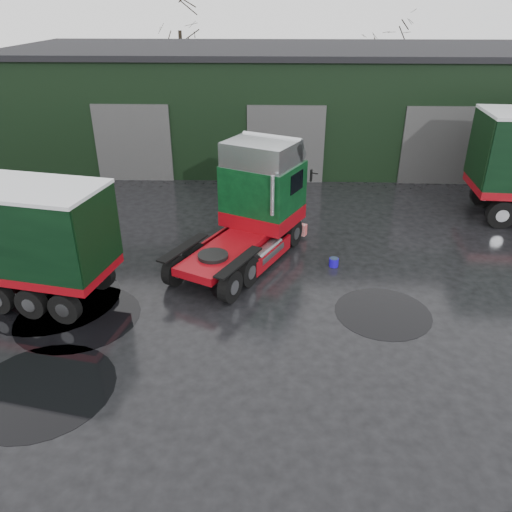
{
  "coord_description": "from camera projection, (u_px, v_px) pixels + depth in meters",
  "views": [
    {
      "loc": [
        1.39,
        -11.8,
        8.66
      ],
      "look_at": [
        0.9,
        1.78,
        1.7
      ],
      "focal_mm": 35.0,
      "sensor_mm": 36.0,
      "label": 1
    }
  ],
  "objects": [
    {
      "name": "puddle_2",
      "position": [
        54.0,
        298.0,
        16.28
      ],
      "size": [
        4.27,
        4.27,
        0.01
      ],
      "primitive_type": "cylinder",
      "color": "black",
      "rests_on": "ground"
    },
    {
      "name": "tree_back_a",
      "position": [
        181.0,
        57.0,
        39.2
      ],
      "size": [
        4.4,
        4.4,
        9.5
      ],
      "primitive_type": null,
      "color": "black",
      "rests_on": "ground"
    },
    {
      "name": "wash_bucket",
      "position": [
        334.0,
        262.0,
        18.2
      ],
      "size": [
        0.39,
        0.39,
        0.32
      ],
      "primitive_type": "cylinder",
      "rotation": [
        0.0,
        0.0,
        -0.16
      ],
      "color": "#1908BE",
      "rests_on": "ground"
    },
    {
      "name": "warehouse",
      "position": [
        284.0,
        101.0,
        30.78
      ],
      "size": [
        32.4,
        12.4,
        6.3
      ],
      "color": "black",
      "rests_on": "ground"
    },
    {
      "name": "puddle_1",
      "position": [
        383.0,
        313.0,
        15.53
      ],
      "size": [
        2.99,
        2.99,
        0.01
      ],
      "primitive_type": "cylinder",
      "color": "black",
      "rests_on": "ground"
    },
    {
      "name": "hero_tractor",
      "position": [
        238.0,
        210.0,
        17.53
      ],
      "size": [
        5.63,
        7.36,
        4.22
      ],
      "primitive_type": null,
      "rotation": [
        0.0,
        0.0,
        -0.47
      ],
      "color": "black",
      "rests_on": "ground"
    },
    {
      "name": "puddle_0",
      "position": [
        42.0,
        389.0,
        12.48
      ],
      "size": [
        3.64,
        3.64,
        0.01
      ],
      "primitive_type": "cylinder",
      "color": "black",
      "rests_on": "ground"
    },
    {
      "name": "puddle_4",
      "position": [
        78.0,
        317.0,
        15.33
      ],
      "size": [
        3.78,
        3.78,
        0.01
      ],
      "primitive_type": "cylinder",
      "color": "black",
      "rests_on": "ground"
    },
    {
      "name": "tree_back_b",
      "position": [
        385.0,
        71.0,
        39.14
      ],
      "size": [
        4.4,
        4.4,
        7.5
      ],
      "primitive_type": null,
      "color": "black",
      "rests_on": "ground"
    },
    {
      "name": "ground",
      "position": [
        223.0,
        335.0,
        14.49
      ],
      "size": [
        100.0,
        100.0,
        0.0
      ],
      "primitive_type": "plane",
      "color": "black"
    }
  ]
}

